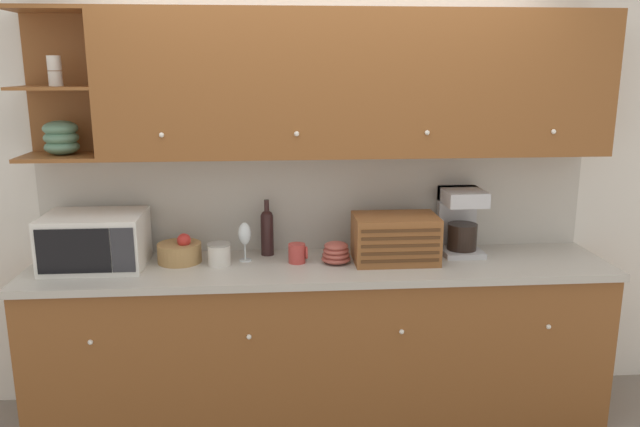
% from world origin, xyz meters
% --- Properties ---
extents(ground_plane, '(24.00, 24.00, 0.00)m').
position_xyz_m(ground_plane, '(0.00, 0.00, 0.00)').
color(ground_plane, slate).
extents(wall_back, '(5.56, 0.06, 2.60)m').
position_xyz_m(wall_back, '(0.00, 0.03, 1.30)').
color(wall_back, silver).
rests_on(wall_back, ground_plane).
extents(counter_unit, '(3.18, 0.62, 0.92)m').
position_xyz_m(counter_unit, '(0.00, -0.30, 0.46)').
color(counter_unit, brown).
rests_on(counter_unit, ground_plane).
extents(backsplash_panel, '(3.16, 0.01, 0.58)m').
position_xyz_m(backsplash_panel, '(0.00, -0.01, 1.21)').
color(backsplash_panel, '#B7B2A8').
rests_on(backsplash_panel, counter_unit).
extents(upper_cabinets, '(3.16, 0.36, 0.77)m').
position_xyz_m(upper_cabinets, '(0.16, -0.17, 1.88)').
color(upper_cabinets, brown).
rests_on(upper_cabinets, backsplash_panel).
extents(microwave, '(0.52, 0.39, 0.29)m').
position_xyz_m(microwave, '(-1.22, -0.26, 1.06)').
color(microwave, silver).
rests_on(microwave, counter_unit).
extents(fruit_basket, '(0.24, 0.24, 0.17)m').
position_xyz_m(fruit_basket, '(-0.78, -0.21, 0.98)').
color(fruit_basket, '#A87F4C').
rests_on(fruit_basket, counter_unit).
extents(storage_canister, '(0.13, 0.13, 0.12)m').
position_xyz_m(storage_canister, '(-0.56, -0.28, 0.98)').
color(storage_canister, silver).
rests_on(storage_canister, counter_unit).
extents(wine_glass, '(0.07, 0.07, 0.22)m').
position_xyz_m(wine_glass, '(-0.42, -0.21, 1.07)').
color(wine_glass, silver).
rests_on(wine_glass, counter_unit).
extents(wine_bottle, '(0.07, 0.07, 0.32)m').
position_xyz_m(wine_bottle, '(-0.30, -0.11, 1.06)').
color(wine_bottle, black).
rests_on(wine_bottle, counter_unit).
extents(mug, '(0.11, 0.09, 0.11)m').
position_xyz_m(mug, '(-0.13, -0.27, 0.97)').
color(mug, '#B73D38').
rests_on(mug, counter_unit).
extents(bowl_stack_on_counter, '(0.16, 0.16, 0.12)m').
position_xyz_m(bowl_stack_on_counter, '(0.08, -0.29, 0.97)').
color(bowl_stack_on_counter, '#9E473D').
rests_on(bowl_stack_on_counter, counter_unit).
extents(bread_box, '(0.46, 0.30, 0.26)m').
position_xyz_m(bread_box, '(0.41, -0.29, 1.05)').
color(bread_box, brown).
rests_on(bread_box, counter_unit).
extents(coffee_maker, '(0.22, 0.28, 0.38)m').
position_xyz_m(coffee_maker, '(0.82, -0.14, 1.11)').
color(coffee_maker, '#B7B7BC').
rests_on(coffee_maker, counter_unit).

